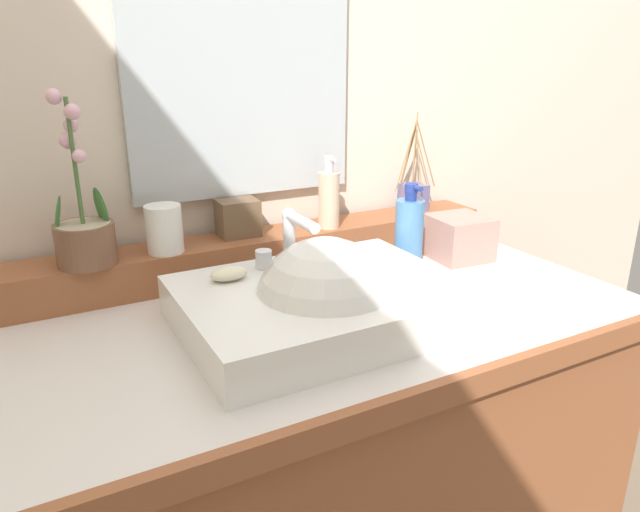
{
  "coord_description": "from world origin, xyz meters",
  "views": [
    {
      "loc": [
        -0.49,
        -0.91,
        1.28
      ],
      "look_at": [
        -0.02,
        -0.02,
        0.93
      ],
      "focal_mm": 32.34,
      "sensor_mm": 36.0,
      "label": 1
    }
  ],
  "objects_px": {
    "soap_bar": "(229,274)",
    "tissue_box": "(459,238)",
    "tumbler_cup": "(164,229)",
    "potted_plant": "(84,231)",
    "sink_basin": "(323,306)",
    "trinket_box": "(238,218)",
    "soap_dispenser": "(329,198)",
    "lotion_bottle": "(409,234)",
    "reed_diffuser": "(413,195)"
  },
  "relations": [
    {
      "from": "sink_basin",
      "to": "tissue_box",
      "type": "height_order",
      "value": "sink_basin"
    },
    {
      "from": "soap_dispenser",
      "to": "reed_diffuser",
      "type": "height_order",
      "value": "reed_diffuser"
    },
    {
      "from": "sink_basin",
      "to": "reed_diffuser",
      "type": "xyz_separation_m",
      "value": [
        0.45,
        0.34,
        0.08
      ]
    },
    {
      "from": "lotion_bottle",
      "to": "reed_diffuser",
      "type": "bearing_deg",
      "value": 51.08
    },
    {
      "from": "sink_basin",
      "to": "soap_dispenser",
      "type": "bearing_deg",
      "value": 59.37
    },
    {
      "from": "soap_dispenser",
      "to": "potted_plant",
      "type": "bearing_deg",
      "value": 179.89
    },
    {
      "from": "soap_bar",
      "to": "tumbler_cup",
      "type": "distance_m",
      "value": 0.21
    },
    {
      "from": "potted_plant",
      "to": "soap_dispenser",
      "type": "xyz_separation_m",
      "value": [
        0.53,
        -0.0,
        0.0
      ]
    },
    {
      "from": "lotion_bottle",
      "to": "tumbler_cup",
      "type": "bearing_deg",
      "value": 164.72
    },
    {
      "from": "soap_bar",
      "to": "lotion_bottle",
      "type": "bearing_deg",
      "value": 6.98
    },
    {
      "from": "sink_basin",
      "to": "soap_dispenser",
      "type": "height_order",
      "value": "soap_dispenser"
    },
    {
      "from": "sink_basin",
      "to": "soap_dispenser",
      "type": "distance_m",
      "value": 0.37
    },
    {
      "from": "tumbler_cup",
      "to": "reed_diffuser",
      "type": "xyz_separation_m",
      "value": [
        0.66,
        0.04,
        -0.01
      ]
    },
    {
      "from": "lotion_bottle",
      "to": "soap_bar",
      "type": "bearing_deg",
      "value": -173.02
    },
    {
      "from": "soap_dispenser",
      "to": "reed_diffuser",
      "type": "bearing_deg",
      "value": 8.06
    },
    {
      "from": "sink_basin",
      "to": "reed_diffuser",
      "type": "relative_size",
      "value": 1.97
    },
    {
      "from": "tissue_box",
      "to": "trinket_box",
      "type": "bearing_deg",
      "value": 160.91
    },
    {
      "from": "soap_bar",
      "to": "tissue_box",
      "type": "bearing_deg",
      "value": 5.92
    },
    {
      "from": "soap_dispenser",
      "to": "lotion_bottle",
      "type": "height_order",
      "value": "soap_dispenser"
    },
    {
      "from": "trinket_box",
      "to": "tissue_box",
      "type": "xyz_separation_m",
      "value": [
        0.5,
        -0.17,
        -0.07
      ]
    },
    {
      "from": "soap_bar",
      "to": "reed_diffuser",
      "type": "relative_size",
      "value": 0.28
    },
    {
      "from": "trinket_box",
      "to": "tissue_box",
      "type": "distance_m",
      "value": 0.53
    },
    {
      "from": "tumbler_cup",
      "to": "tissue_box",
      "type": "bearing_deg",
      "value": -11.17
    },
    {
      "from": "soap_dispenser",
      "to": "trinket_box",
      "type": "xyz_separation_m",
      "value": [
        -0.21,
        0.04,
        -0.03
      ]
    },
    {
      "from": "soap_dispenser",
      "to": "tissue_box",
      "type": "relative_size",
      "value": 1.29
    },
    {
      "from": "soap_dispenser",
      "to": "reed_diffuser",
      "type": "relative_size",
      "value": 0.67
    },
    {
      "from": "soap_bar",
      "to": "reed_diffuser",
      "type": "bearing_deg",
      "value": 21.57
    },
    {
      "from": "lotion_bottle",
      "to": "tissue_box",
      "type": "distance_m",
      "value": 0.16
    },
    {
      "from": "sink_basin",
      "to": "trinket_box",
      "type": "height_order",
      "value": "sink_basin"
    },
    {
      "from": "soap_dispenser",
      "to": "reed_diffuser",
      "type": "xyz_separation_m",
      "value": [
        0.27,
        0.04,
        -0.03
      ]
    },
    {
      "from": "soap_bar",
      "to": "soap_dispenser",
      "type": "distance_m",
      "value": 0.38
    },
    {
      "from": "sink_basin",
      "to": "tissue_box",
      "type": "bearing_deg",
      "value": 20.44
    },
    {
      "from": "potted_plant",
      "to": "trinket_box",
      "type": "relative_size",
      "value": 3.73
    },
    {
      "from": "reed_diffuser",
      "to": "trinket_box",
      "type": "distance_m",
      "value": 0.48
    },
    {
      "from": "reed_diffuser",
      "to": "soap_dispenser",
      "type": "bearing_deg",
      "value": -171.94
    },
    {
      "from": "soap_dispenser",
      "to": "tumbler_cup",
      "type": "relative_size",
      "value": 1.71
    },
    {
      "from": "soap_bar",
      "to": "reed_diffuser",
      "type": "xyz_separation_m",
      "value": [
        0.59,
        0.23,
        0.03
      ]
    },
    {
      "from": "sink_basin",
      "to": "reed_diffuser",
      "type": "distance_m",
      "value": 0.58
    },
    {
      "from": "tissue_box",
      "to": "potted_plant",
      "type": "bearing_deg",
      "value": 170.76
    },
    {
      "from": "tumbler_cup",
      "to": "reed_diffuser",
      "type": "height_order",
      "value": "reed_diffuser"
    },
    {
      "from": "tumbler_cup",
      "to": "lotion_bottle",
      "type": "distance_m",
      "value": 0.53
    },
    {
      "from": "soap_bar",
      "to": "potted_plant",
      "type": "height_order",
      "value": "potted_plant"
    },
    {
      "from": "trinket_box",
      "to": "lotion_bottle",
      "type": "distance_m",
      "value": 0.39
    },
    {
      "from": "soap_bar",
      "to": "potted_plant",
      "type": "xyz_separation_m",
      "value": [
        -0.22,
        0.2,
        0.06
      ]
    },
    {
      "from": "trinket_box",
      "to": "potted_plant",
      "type": "bearing_deg",
      "value": -171.4
    },
    {
      "from": "reed_diffuser",
      "to": "tissue_box",
      "type": "height_order",
      "value": "reed_diffuser"
    },
    {
      "from": "potted_plant",
      "to": "trinket_box",
      "type": "bearing_deg",
      "value": 6.73
    },
    {
      "from": "sink_basin",
      "to": "lotion_bottle",
      "type": "height_order",
      "value": "lotion_bottle"
    },
    {
      "from": "sink_basin",
      "to": "trinket_box",
      "type": "bearing_deg",
      "value": 94.71
    },
    {
      "from": "reed_diffuser",
      "to": "lotion_bottle",
      "type": "bearing_deg",
      "value": -128.92
    }
  ]
}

